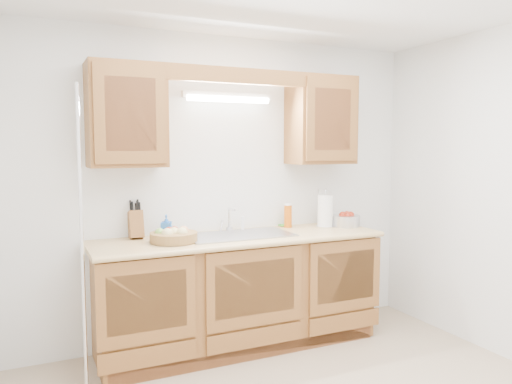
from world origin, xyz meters
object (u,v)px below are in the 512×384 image
fruit_basket (174,236)px  knife_block (136,224)px  paper_towel (325,211)px  apple_bowl (346,220)px

fruit_basket → knife_block: bearing=128.8°
paper_towel → apple_bowl: (0.19, -0.04, -0.08)m
knife_block → paper_towel: paper_towel is taller
apple_bowl → paper_towel: bearing=167.6°
knife_block → paper_towel: (1.60, -0.16, 0.03)m
knife_block → apple_bowl: size_ratio=1.20×
knife_block → paper_towel: bearing=-3.4°
fruit_basket → paper_towel: paper_towel is taller
fruit_basket → paper_towel: 1.39m
paper_towel → fruit_basket: bearing=-175.2°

